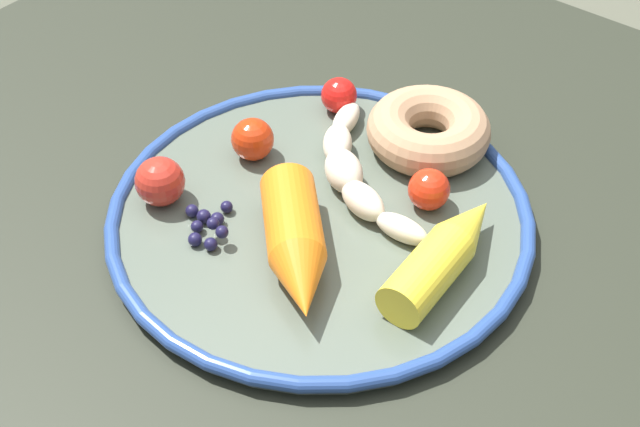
# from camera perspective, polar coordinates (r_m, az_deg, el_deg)

# --- Properties ---
(dining_table) EXTENTS (1.01, 0.93, 0.75)m
(dining_table) POSITION_cam_1_polar(r_m,az_deg,el_deg) (0.75, 0.25, -7.64)
(dining_table) COLOR #262A1F
(dining_table) RESTS_ON ground_plane
(plate) EXTENTS (0.34, 0.34, 0.02)m
(plate) POSITION_cam_1_polar(r_m,az_deg,el_deg) (0.70, 0.00, -0.17)
(plate) COLOR #505B4E
(plate) RESTS_ON dining_table
(banana) EXTENTS (0.16, 0.12, 0.03)m
(banana) POSITION_cam_1_polar(r_m,az_deg,el_deg) (0.72, 2.25, 2.76)
(banana) COLOR beige
(banana) RESTS_ON plate
(carrot_orange) EXTENTS (0.13, 0.13, 0.04)m
(carrot_orange) POSITION_cam_1_polar(r_m,az_deg,el_deg) (0.65, -1.57, -2.07)
(carrot_orange) COLOR orange
(carrot_orange) RESTS_ON plate
(carrot_yellow) EXTENTS (0.04, 0.13, 0.04)m
(carrot_yellow) POSITION_cam_1_polar(r_m,az_deg,el_deg) (0.65, 8.11, -2.55)
(carrot_yellow) COLOR yellow
(carrot_yellow) RESTS_ON plate
(donut) EXTENTS (0.13, 0.13, 0.04)m
(donut) POSITION_cam_1_polar(r_m,az_deg,el_deg) (0.76, 7.07, 5.40)
(donut) COLOR tan
(donut) RESTS_ON plate
(blueberry_pile) EXTENTS (0.05, 0.05, 0.02)m
(blueberry_pile) POSITION_cam_1_polar(r_m,az_deg,el_deg) (0.69, -7.29, -0.70)
(blueberry_pile) COLOR #191638
(blueberry_pile) RESTS_ON plate
(tomato_near) EXTENTS (0.03, 0.03, 0.03)m
(tomato_near) POSITION_cam_1_polar(r_m,az_deg,el_deg) (0.80, 1.24, 7.69)
(tomato_near) COLOR red
(tomato_near) RESTS_ON plate
(tomato_mid) EXTENTS (0.04, 0.04, 0.04)m
(tomato_mid) POSITION_cam_1_polar(r_m,az_deg,el_deg) (0.75, -4.41, 4.84)
(tomato_mid) COLOR red
(tomato_mid) RESTS_ON plate
(tomato_far) EXTENTS (0.03, 0.03, 0.03)m
(tomato_far) POSITION_cam_1_polar(r_m,az_deg,el_deg) (0.70, 7.10, 1.57)
(tomato_far) COLOR red
(tomato_far) RESTS_ON plate
(tomato_extra) EXTENTS (0.04, 0.04, 0.04)m
(tomato_extra) POSITION_cam_1_polar(r_m,az_deg,el_deg) (0.71, -10.37, 2.07)
(tomato_extra) COLOR red
(tomato_extra) RESTS_ON plate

